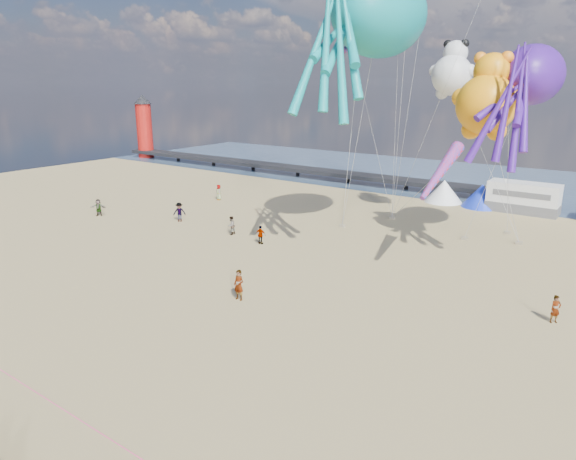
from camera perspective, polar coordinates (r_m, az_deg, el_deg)
The scene contains 27 objects.
ground at distance 24.75m, azimuth -11.70°, elevation -14.64°, with size 120.00×120.00×0.00m, color tan.
water at distance 71.99m, azimuth 22.33°, elevation 4.89°, with size 120.00×120.00×0.00m, color #364D68.
pier at distance 73.80m, azimuth -1.49°, elevation 7.11°, with size 60.00×3.00×0.50m, color black.
lighthouse at distance 92.90m, azimuth -15.65°, elevation 10.56°, with size 2.60×2.60×9.00m, color #A5140F.
motorhome_0 at distance 56.08m, azimuth 24.67°, elevation 3.29°, with size 6.60×2.50×3.00m, color silver.
tent_white at distance 58.11m, azimuth 16.93°, elevation 4.16°, with size 4.00×4.00×2.40m, color white.
tent_blue at distance 56.99m, azimuth 20.72°, elevation 3.59°, with size 4.00×4.00×2.40m, color #1933CC.
rope_line at distance 22.29m, azimuth -21.69°, elevation -19.29°, with size 0.03×0.03×34.00m, color #F2338C.
standing_person at distance 30.73m, azimuth -5.49°, elevation -6.11°, with size 0.68×0.45×1.87m, color tan.
beachgoer_1 at distance 43.84m, azimuth -6.33°, elevation 0.50°, with size 0.78×0.51×1.60m, color #7F6659.
beachgoer_2 at distance 48.76m, azimuth -11.98°, elevation 1.96°, with size 0.88×0.68×1.80m, color #7F6659.
beachgoer_3 at distance 41.08m, azimuth -3.06°, elevation -0.54°, with size 0.99×0.57×1.53m, color #7F6659.
beachgoer_4 at distance 53.09m, azimuth -20.31°, elevation 2.36°, with size 0.97×0.40×1.65m, color #7F6659.
beachgoer_5 at distance 31.37m, azimuth 27.58°, elevation -7.80°, with size 1.45×0.46×1.57m, color #7F6659.
beachgoer_6 at distance 57.20m, azimuth -7.70°, elevation 4.18°, with size 0.62×0.41×1.70m, color #7F6659.
sandbag_a at distance 46.30m, azimuth 6.05°, elevation 0.46°, with size 0.50×0.35×0.22m, color gray.
sandbag_b at distance 44.81m, azimuth 19.02°, elevation -0.88°, with size 0.50×0.35×0.22m, color gray.
sandbag_c at distance 45.14m, azimuth 24.27°, elevation -1.32°, with size 0.50×0.35×0.22m, color gray.
sandbag_d at distance 47.87m, azimuth 23.17°, elevation -0.25°, with size 0.50×0.35×0.22m, color gray.
sandbag_e at distance 49.77m, azimuth 11.47°, elevation 1.33°, with size 0.50×0.35×0.22m, color gray.
kite_octopus_teal at distance 40.24m, azimuth 10.15°, elevation 22.62°, with size 4.80×11.20×12.80m, color teal, non-canonical shape.
kite_octopus_purple at distance 41.62m, azimuth 25.51°, elevation 15.28°, with size 3.97×9.27×10.59m, color #3F1584, non-canonical shape.
kite_panda at distance 46.95m, azimuth 17.73°, elevation 16.06°, with size 4.06×3.82×5.72m, color silver, non-canonical shape.
kite_teddy_orange at distance 39.10m, azimuth 21.17°, elevation 12.86°, with size 5.01×4.72×7.07m, color orange, non-canonical shape.
windsock_left at distance 41.89m, azimuth 8.05°, elevation 20.33°, with size 1.10×6.07×6.07m, color red, non-canonical shape.
windsock_mid at distance 40.50m, azimuth 23.35°, elevation 13.36°, with size 1.00×5.89×5.89m, color red, non-canonical shape.
windsock_right at distance 34.45m, azimuth 16.62°, elevation 6.26°, with size 0.90×5.67×5.67m, color red, non-canonical shape.
Camera 1 is at (16.09, -14.05, 12.51)m, focal length 32.00 mm.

